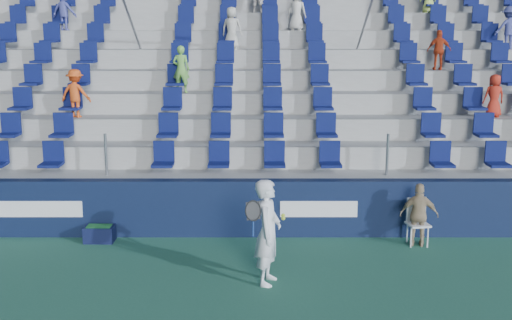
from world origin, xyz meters
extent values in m
plane|color=#2C674E|center=(0.00, 0.00, 0.00)|extent=(70.00, 70.00, 0.00)
cube|color=#0F1937|center=(0.00, 3.15, 0.60)|extent=(24.00, 0.30, 1.20)
cube|color=white|center=(-5.00, 2.99, 0.62)|extent=(3.20, 0.02, 0.34)
cube|color=white|center=(1.50, 2.99, 0.62)|extent=(1.60, 0.02, 0.34)
cube|color=#A6A6A1|center=(0.00, 3.72, 0.60)|extent=(24.00, 0.85, 1.20)
cube|color=#A6A6A1|center=(0.00, 4.57, 0.85)|extent=(24.00, 0.85, 1.70)
cube|color=#A6A6A1|center=(0.00, 5.42, 1.10)|extent=(24.00, 0.85, 2.20)
cube|color=#A6A6A1|center=(0.00, 6.28, 1.35)|extent=(24.00, 0.85, 2.70)
cube|color=#A6A6A1|center=(0.00, 7.12, 1.60)|extent=(24.00, 0.85, 3.20)
cube|color=#A6A6A1|center=(0.00, 7.97, 1.85)|extent=(24.00, 0.85, 3.70)
cube|color=#A6A6A1|center=(0.00, 8.82, 2.10)|extent=(24.00, 0.85, 4.20)
cube|color=#A6A6A1|center=(0.00, 9.68, 2.35)|extent=(24.00, 0.85, 4.70)
cube|color=#A6A6A1|center=(0.00, 10.52, 2.60)|extent=(24.00, 0.85, 5.20)
cube|color=#A6A6A1|center=(0.00, 11.20, 3.10)|extent=(24.00, 0.50, 6.20)
cube|color=#0C154C|center=(0.00, 3.72, 1.55)|extent=(16.05, 0.50, 0.70)
cube|color=#0C154C|center=(0.00, 4.57, 2.05)|extent=(16.05, 0.50, 0.70)
cube|color=#0C154C|center=(0.00, 5.42, 2.55)|extent=(16.05, 0.50, 0.70)
cube|color=#0C154C|center=(0.00, 6.28, 3.05)|extent=(16.05, 0.50, 0.70)
cube|color=#0C154C|center=(0.00, 7.12, 3.55)|extent=(16.05, 0.50, 0.70)
cube|color=#0C154C|center=(0.00, 7.97, 4.05)|extent=(16.05, 0.50, 0.70)
cube|color=#0C154C|center=(0.00, 8.82, 4.55)|extent=(16.05, 0.50, 0.70)
cube|color=#0C154C|center=(0.00, 9.68, 5.05)|extent=(16.05, 0.50, 0.70)
cylinder|color=gray|center=(-3.00, 7.12, 4.35)|extent=(0.06, 7.68, 4.55)
cylinder|color=gray|center=(3.00, 7.12, 4.35)|extent=(0.06, 7.68, 4.55)
imported|color=#67AD45|center=(-1.66, 6.23, 3.28)|extent=(0.46, 0.33, 1.16)
imported|color=#E0501A|center=(-4.07, 5.38, 2.77)|extent=(0.81, 0.57, 1.14)
imported|color=#3F438B|center=(-5.22, 8.77, 4.76)|extent=(0.80, 0.57, 1.12)
imported|color=#C23B19|center=(4.95, 7.08, 3.72)|extent=(0.62, 0.30, 1.03)
imported|color=beige|center=(-0.46, 7.92, 4.27)|extent=(0.63, 0.49, 1.13)
imported|color=#3F458C|center=(7.04, 7.93, 4.27)|extent=(0.76, 0.46, 1.14)
imported|color=#AF2617|center=(5.84, 5.38, 2.71)|extent=(0.53, 0.38, 1.02)
imported|color=beige|center=(1.34, 8.77, 4.75)|extent=(0.60, 0.47, 1.09)
imported|color=white|center=(0.40, 0.60, 0.91)|extent=(0.58, 0.75, 1.83)
cylinder|color=navy|center=(0.15, 0.35, 1.06)|extent=(0.03, 0.03, 0.28)
torus|color=black|center=(0.15, 0.35, 1.36)|extent=(0.30, 0.17, 0.28)
plane|color=#262626|center=(0.15, 0.35, 1.36)|extent=(0.30, 0.16, 0.29)
sphere|color=#B7CE30|center=(0.65, 0.40, 1.22)|extent=(0.07, 0.07, 0.07)
sphere|color=#B7CE30|center=(0.65, 0.46, 1.25)|extent=(0.07, 0.07, 0.07)
cube|color=white|center=(3.46, 2.55, 0.43)|extent=(0.48, 0.48, 0.04)
cube|color=white|center=(3.46, 2.75, 0.68)|extent=(0.41, 0.11, 0.51)
cylinder|color=white|center=(3.29, 2.38, 0.21)|extent=(0.03, 0.03, 0.41)
cylinder|color=white|center=(3.62, 2.38, 0.21)|extent=(0.03, 0.03, 0.41)
cylinder|color=white|center=(3.29, 2.72, 0.21)|extent=(0.03, 0.03, 0.41)
cylinder|color=white|center=(3.62, 2.72, 0.21)|extent=(0.03, 0.03, 0.41)
imported|color=tan|center=(3.46, 2.50, 0.64)|extent=(0.80, 0.46, 1.29)
cube|color=#0E1436|center=(-3.01, 2.75, 0.16)|extent=(0.61, 0.40, 0.33)
cube|color=#1E662D|center=(-3.01, 2.75, 0.24)|extent=(0.50, 0.29, 0.20)
camera|label=1|loc=(0.20, -9.78, 4.36)|focal=45.00mm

